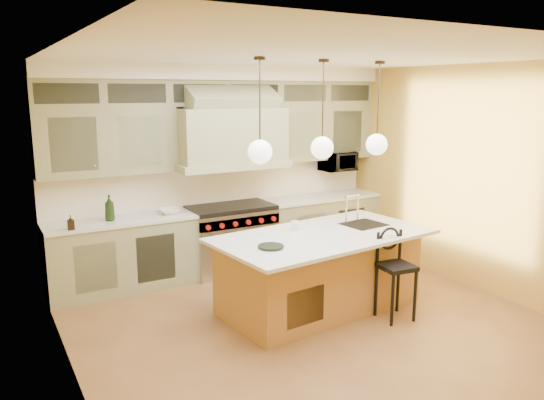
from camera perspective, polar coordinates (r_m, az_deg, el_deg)
floor at (r=6.07m, az=4.56°, el=-13.26°), size 5.00×5.00×0.00m
ceiling at (r=5.52m, az=5.06°, el=15.21°), size 5.00×5.00×0.00m
wall_back at (r=7.78m, az=-5.66°, el=3.43°), size 5.00×0.00×5.00m
wall_front at (r=3.89m, az=26.18°, el=-6.04°), size 5.00×0.00×5.00m
wall_left at (r=4.71m, az=-21.21°, el=-2.69°), size 0.00×5.00×5.00m
wall_right at (r=7.31m, az=21.21°, el=2.17°), size 0.00×5.00×5.00m
back_cabinetry at (r=7.54m, az=-4.83°, el=3.03°), size 5.00×0.77×2.90m
range at (r=7.66m, az=-4.43°, el=-4.05°), size 1.20×0.74×0.96m
kitchen_island at (r=6.38m, az=5.21°, el=-7.47°), size 2.67×1.60×1.35m
counter_stool at (r=6.19m, az=13.09°, el=-7.21°), size 0.40×0.40×1.04m
microwave at (r=8.55m, az=7.09°, el=4.13°), size 0.54×0.37×0.30m
oil_bottle_a at (r=7.00m, az=-17.08°, el=-0.82°), size 0.13×0.13×0.33m
oil_bottle_b at (r=6.71m, az=-20.84°, el=-2.28°), size 0.08×0.08×0.18m
fruit_bowl at (r=7.23m, az=-10.96°, el=-1.19°), size 0.30×0.30×0.07m
cup at (r=6.37m, az=2.55°, el=-2.75°), size 0.12×0.12×0.10m
pendant_left at (r=5.64m, az=-1.30°, el=5.50°), size 0.26×0.26×1.11m
pendant_center at (r=6.05m, az=5.42°, el=5.87°), size 0.26×0.26×1.11m
pendant_right at (r=6.55m, az=11.20°, el=6.13°), size 0.26×0.26×1.11m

